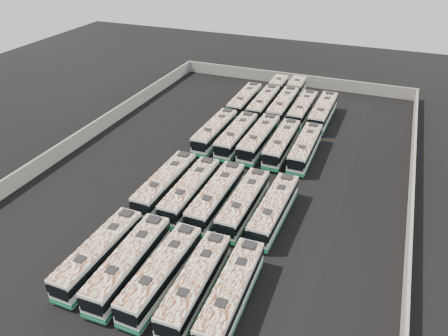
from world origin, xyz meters
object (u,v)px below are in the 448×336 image
bus_midfront_far_left (166,184)px  bus_midfront_left (191,191)px  bus_back_left (269,98)px  bus_back_right (303,109)px  bus_back_center (288,100)px  bus_back_far_right (323,112)px  bus_midback_center (259,139)px  bus_back_far_left (245,101)px  bus_front_right (196,284)px  bus_midback_far_right (305,148)px  bus_midback_far_left (215,131)px  bus_front_center (162,273)px  bus_midback_right (282,143)px  bus_midfront_far_right (274,209)px  bus_midfront_right (244,203)px  bus_front_far_left (100,253)px  bus_front_left (129,263)px  bus_front_far_right (232,293)px  bus_midfront_center (216,196)px  bus_midback_left (237,136)px

bus_midfront_far_left → bus_midfront_left: (3.34, -0.22, -0.01)m
bus_back_left → bus_back_right: size_ratio=1.56×
bus_back_center → bus_back_far_right: bus_back_far_right is taller
bus_back_center → bus_back_right: size_ratio=1.60×
bus_midback_center → bus_back_right: size_ratio=1.05×
bus_midfront_far_left → bus_back_far_left: bearing=90.1°
bus_front_right → bus_midback_far_right: bus_midback_far_right is taller
bus_midfront_far_left → bus_midback_far_right: size_ratio=1.03×
bus_midfront_far_left → bus_midback_far_left: 15.19m
bus_midback_far_left → bus_midback_far_right: bearing=0.3°
bus_back_center → bus_front_center: bearing=-90.2°
bus_midback_right → bus_back_right: (-0.04, 12.90, -0.01)m
bus_midfront_far_right → bus_back_far_left: size_ratio=0.99×
bus_back_far_left → bus_back_right: 9.86m
bus_midfront_right → bus_front_far_left: bearing=-127.3°
bus_midfront_right → bus_midback_far_right: bus_midback_far_right is taller
bus_midfront_right → bus_midfront_far_right: bearing=2.2°
bus_front_far_left → bus_back_far_left: 40.86m
bus_front_right → bus_front_far_left: bearing=177.9°
bus_front_left → bus_midback_far_left: size_ratio=1.02×
bus_front_far_right → bus_midfront_far_left: 18.46m
bus_front_left → bus_midback_far_left: 28.42m
bus_back_center → bus_midback_far_left: bearing=-112.9°
bus_midfront_center → bus_back_right: bus_midfront_center is taller
bus_back_far_left → bus_midback_far_left: bearing=-90.9°
bus_midback_far_right → bus_front_far_left: bearing=-115.3°
bus_front_right → bus_midfront_left: 14.41m
bus_midback_right → bus_midback_far_right: (3.29, -0.05, -0.01)m
bus_front_center → bus_back_left: bus_front_center is taller
bus_front_far_left → bus_midfront_far_left: bus_midfront_far_left is taller
bus_front_far_right → bus_midback_far_right: (-0.02, 28.00, -0.02)m
bus_front_left → bus_back_center: (3.28, 44.16, -0.00)m
bus_midback_far_left → bus_back_left: bus_midback_far_left is taller
bus_front_far_right → bus_front_center: bearing=179.7°
bus_front_far_left → bus_back_left: (3.32, 43.82, 0.00)m
bus_front_center → bus_back_far_right: bearing=82.3°
bus_front_center → bus_midback_left: size_ratio=1.00×
bus_midback_left → bus_midfront_far_right: bearing=-56.6°
bus_back_far_left → bus_back_right: bearing=-0.2°
bus_front_left → bus_midback_center: bus_midback_center is taller
bus_front_center → bus_midfront_far_left: bus_midfront_far_left is taller
bus_back_far_left → bus_midback_center: bearing=-63.2°
bus_midback_far_left → bus_midback_right: (9.98, -0.05, -0.02)m
bus_front_left → bus_midback_center: (3.29, 28.26, 0.02)m
bus_front_far_left → bus_front_center: (6.66, -0.12, 0.01)m
bus_midfront_far_right → bus_back_center: bearing=103.4°
bus_front_far_right → bus_front_right: bearing=-179.0°
bus_midfront_center → bus_back_center: size_ratio=0.65×
bus_midfront_right → bus_midback_far_left: 18.32m
bus_front_far_left → bus_midback_center: bearing=77.8°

